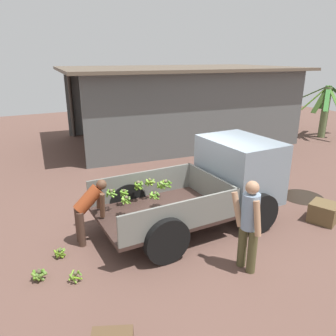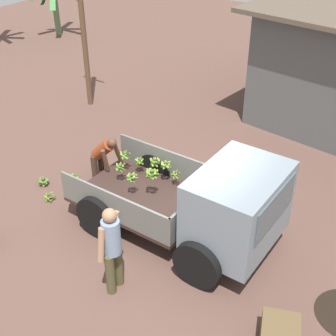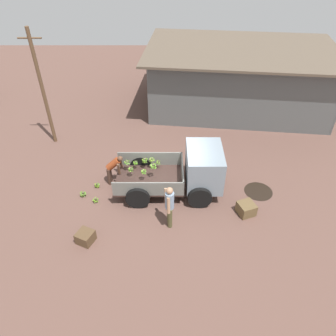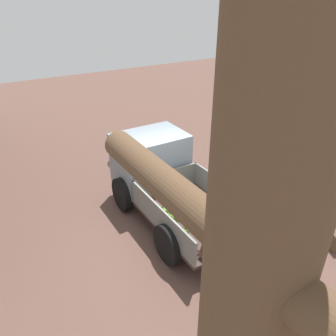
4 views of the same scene
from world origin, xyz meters
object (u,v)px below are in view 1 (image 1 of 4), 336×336
at_px(banana_bunch_on_ground_1, 60,253).
at_px(wooden_crate_1, 324,212).
at_px(person_foreground_visitor, 249,222).
at_px(person_worker_loading, 88,207).
at_px(banana_bunch_on_ground_0, 75,275).
at_px(banana_bunch_on_ground_2, 39,274).
at_px(cargo_truck, 224,178).

height_order(banana_bunch_on_ground_1, wooden_crate_1, wooden_crate_1).
bearing_deg(person_foreground_visitor, person_worker_loading, -50.81).
relative_size(banana_bunch_on_ground_0, banana_bunch_on_ground_2, 0.88).
bearing_deg(cargo_truck, banana_bunch_on_ground_1, 178.02).
height_order(person_worker_loading, wooden_crate_1, person_worker_loading).
distance_m(cargo_truck, person_foreground_visitor, 2.11).
bearing_deg(banana_bunch_on_ground_1, cargo_truck, -1.70).
bearing_deg(cargo_truck, wooden_crate_1, -34.81).
xyz_separation_m(cargo_truck, person_worker_loading, (-3.16, 0.43, -0.22)).
relative_size(cargo_truck, banana_bunch_on_ground_0, 16.95).
xyz_separation_m(cargo_truck, banana_bunch_on_ground_1, (-3.87, 0.11, -0.91)).
height_order(person_foreground_visitor, wooden_crate_1, person_foreground_visitor).
bearing_deg(banana_bunch_on_ground_0, cargo_truck, 11.49).
height_order(cargo_truck, person_worker_loading, cargo_truck).
relative_size(person_foreground_visitor, wooden_crate_1, 2.98).
bearing_deg(person_worker_loading, person_foreground_visitor, -44.08).
xyz_separation_m(cargo_truck, banana_bunch_on_ground_0, (-3.77, -0.77, -0.89)).
height_order(person_worker_loading, banana_bunch_on_ground_0, person_worker_loading).
relative_size(person_worker_loading, banana_bunch_on_ground_2, 4.83).
bearing_deg(person_worker_loading, banana_bunch_on_ground_1, -154.47).
bearing_deg(person_worker_loading, wooden_crate_1, -17.43).
height_order(person_worker_loading, banana_bunch_on_ground_2, person_worker_loading).
relative_size(person_worker_loading, banana_bunch_on_ground_1, 5.78).
distance_m(person_foreground_visitor, banana_bunch_on_ground_2, 3.83).
relative_size(cargo_truck, banana_bunch_on_ground_2, 14.99).
bearing_deg(cargo_truck, banana_bunch_on_ground_0, -168.79).
distance_m(banana_bunch_on_ground_0, banana_bunch_on_ground_1, 0.89).
xyz_separation_m(cargo_truck, person_foreground_visitor, (-0.90, -1.90, -0.04)).
distance_m(cargo_truck, wooden_crate_1, 2.53).
height_order(cargo_truck, banana_bunch_on_ground_1, cargo_truck).
xyz_separation_m(person_worker_loading, banana_bunch_on_ground_1, (-0.71, -0.31, -0.69)).
height_order(banana_bunch_on_ground_1, banana_bunch_on_ground_2, banana_bunch_on_ground_2).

